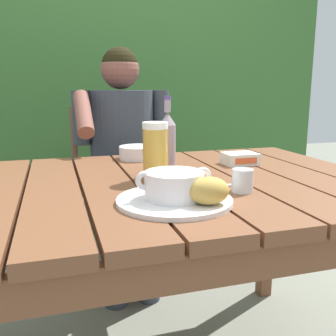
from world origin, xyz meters
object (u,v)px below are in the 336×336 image
object	(u,v)px
butter_tub	(240,159)
table_knife	(217,185)
bread_roll	(209,191)
beer_bottle	(167,142)
water_glass_small	(242,181)
soup_bowl	(174,184)
beer_glass	(155,151)
person_eating	(123,153)
chair_near_diner	(118,193)
serving_plate	(174,200)
diner_bowl	(138,152)

from	to	relation	value
butter_tub	table_knife	size ratio (longest dim) A/B	0.82
bread_roll	table_knife	size ratio (longest dim) A/B	0.67
beer_bottle	water_glass_small	xyz separation A→B (m)	(0.14, -0.28, -0.08)
soup_bowl	table_knife	bearing A→B (deg)	34.66
bread_roll	beer_glass	bearing A→B (deg)	98.40
person_eating	chair_near_diner	bearing A→B (deg)	89.20
serving_plate	table_knife	bearing A→B (deg)	34.66
soup_bowl	table_knife	size ratio (longest dim) A/B	1.30
diner_bowl	table_knife	bearing A→B (deg)	-75.76
serving_plate	diner_bowl	bearing A→B (deg)	85.93
person_eating	soup_bowl	size ratio (longest dim) A/B	6.18
soup_bowl	table_knife	world-z (taller)	soup_bowl
person_eating	table_knife	size ratio (longest dim) A/B	8.07
water_glass_small	diner_bowl	bearing A→B (deg)	106.26
beer_glass	diner_bowl	distance (m)	0.39
chair_near_diner	person_eating	bearing A→B (deg)	-90.80
serving_plate	soup_bowl	size ratio (longest dim) A/B	1.48
chair_near_diner	table_knife	bearing A→B (deg)	-83.04
beer_glass	table_knife	xyz separation A→B (m)	(0.16, -0.13, -0.09)
chair_near_diner	diner_bowl	distance (m)	0.64
chair_near_diner	beer_glass	distance (m)	1.01
chair_near_diner	diner_bowl	bearing A→B (deg)	-90.00
beer_glass	beer_bottle	bearing A→B (deg)	49.49
diner_bowl	person_eating	bearing A→B (deg)	90.46
bread_roll	beer_glass	xyz separation A→B (m)	(-0.05, 0.32, 0.05)
bread_roll	diner_bowl	bearing A→B (deg)	91.58
person_eating	table_knife	bearing A→B (deg)	-81.27
beer_bottle	table_knife	xyz separation A→B (m)	(0.10, -0.20, -0.11)
water_glass_small	table_knife	xyz separation A→B (m)	(-0.04, 0.08, -0.03)
bread_roll	butter_tub	xyz separation A→B (m)	(0.33, 0.47, -0.02)
water_glass_small	table_knife	size ratio (longest dim) A/B	0.43
beer_glass	butter_tub	bearing A→B (deg)	21.86
bread_roll	water_glass_small	xyz separation A→B (m)	(0.15, 0.12, -0.01)
beer_bottle	bread_roll	bearing A→B (deg)	-92.05
chair_near_diner	table_knife	distance (m)	1.11
beer_bottle	water_glass_small	distance (m)	0.32
chair_near_diner	diner_bowl	xyz separation A→B (m)	(-0.00, -0.55, 0.32)
diner_bowl	soup_bowl	bearing A→B (deg)	-94.07
serving_plate	soup_bowl	xyz separation A→B (m)	(0.00, 0.00, 0.04)
person_eating	butter_tub	size ratio (longest dim) A/B	9.84
table_knife	beer_glass	bearing A→B (deg)	140.94
bread_roll	beer_bottle	xyz separation A→B (m)	(0.01, 0.39, 0.06)
chair_near_diner	beer_bottle	distance (m)	0.95
person_eating	bread_roll	distance (m)	1.06
bread_roll	butter_tub	bearing A→B (deg)	55.10
butter_tub	person_eating	bearing A→B (deg)	121.40
person_eating	soup_bowl	bearing A→B (deg)	-92.45
person_eating	bread_roll	bearing A→B (deg)	-88.79
beer_glass	chair_near_diner	bearing A→B (deg)	88.26
butter_tub	table_knife	world-z (taller)	butter_tub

